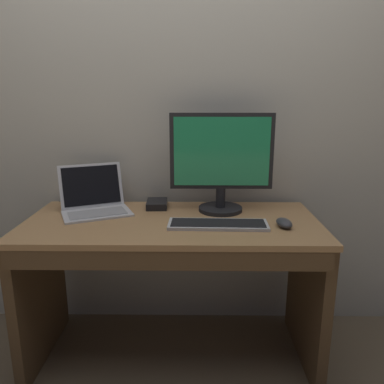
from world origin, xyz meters
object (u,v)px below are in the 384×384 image
external_monitor (221,164)px  computer_mouse (284,223)px  laptop_silver (95,201)px  external_drive_box (157,204)px  wired_keyboard (218,224)px

external_monitor → computer_mouse: bearing=-41.0°
laptop_silver → external_drive_box: (0.31, 0.08, -0.04)m
external_drive_box → external_monitor: bearing=-11.3°
wired_keyboard → computer_mouse: (0.30, -0.01, 0.01)m
laptop_silver → wired_keyboard: (0.63, -0.22, -0.05)m
computer_mouse → external_drive_box: size_ratio=0.74×
external_monitor → external_drive_box: bearing=168.7°
external_monitor → wired_keyboard: (-0.03, -0.23, -0.24)m
external_monitor → computer_mouse: external_monitor is taller
laptop_silver → computer_mouse: 0.96m
wired_keyboard → external_drive_box: 0.43m
external_monitor → external_drive_box: size_ratio=3.43×
laptop_silver → computer_mouse: laptop_silver is taller
wired_keyboard → external_drive_box: size_ratio=3.05×
wired_keyboard → external_drive_box: external_drive_box is taller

